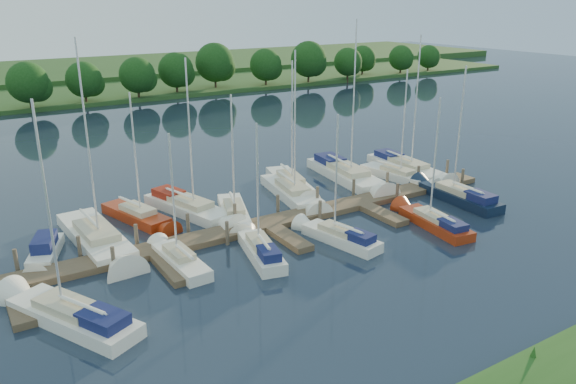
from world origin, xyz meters
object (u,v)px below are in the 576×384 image
motorboat (45,252)px  sailboat_s_2 (261,252)px  dock (271,227)px  sailboat_n_5 (234,214)px

motorboat → sailboat_s_2: (11.16, -6.80, -0.01)m
dock → sailboat_s_2: 4.19m
motorboat → sailboat_n_5: (12.72, -0.18, -0.08)m
motorboat → sailboat_s_2: sailboat_s_2 is taller
dock → sailboat_s_2: size_ratio=4.64×
sailboat_n_5 → dock: bearing=127.4°
motorboat → sailboat_s_2: bearing=169.7°
dock → motorboat: 14.26m
dock → motorboat: (-13.81, 3.56, 0.15)m
dock → sailboat_n_5: size_ratio=4.34×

